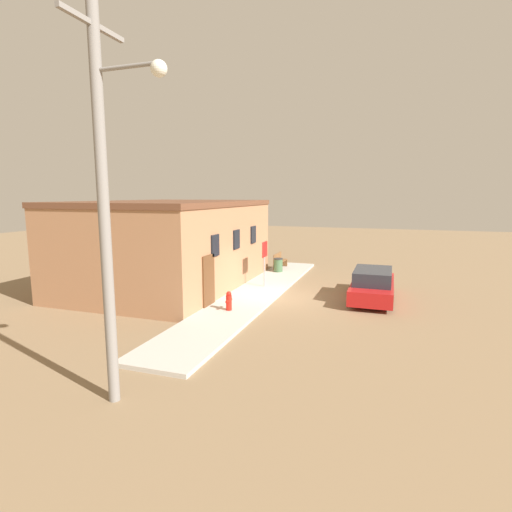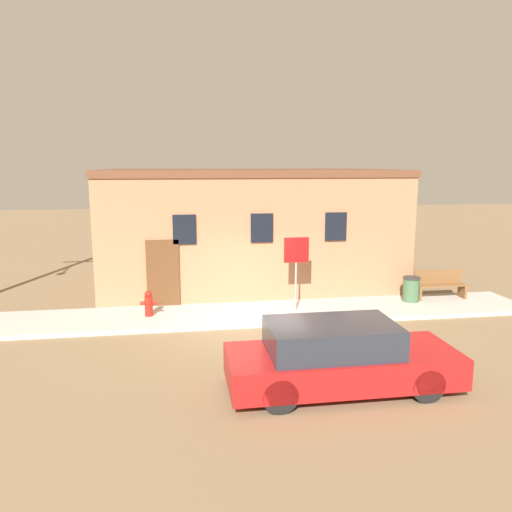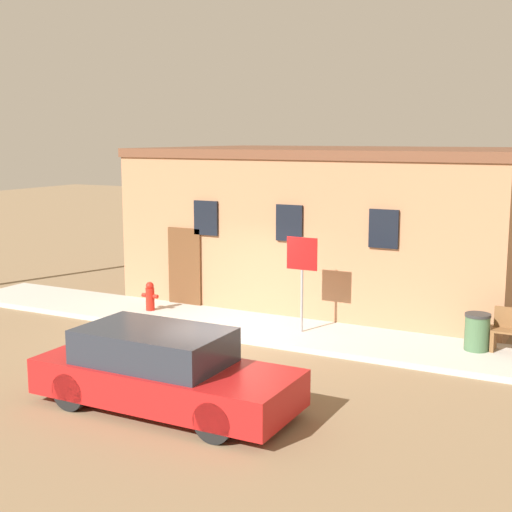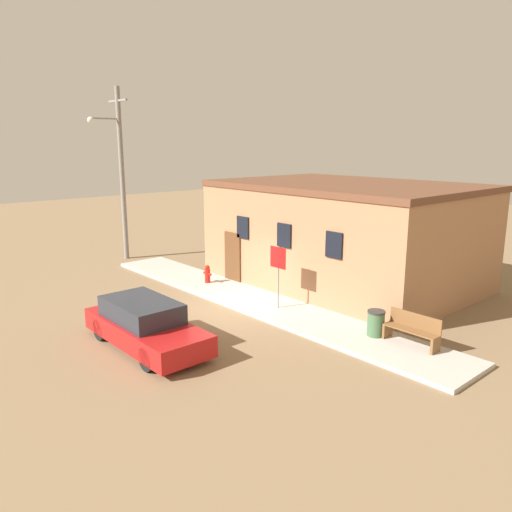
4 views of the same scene
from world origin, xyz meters
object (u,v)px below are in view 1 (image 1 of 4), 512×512
at_px(stop_sign, 265,255).
at_px(bench, 280,261).
at_px(trash_bin, 278,265).
at_px(parked_car, 373,285).
at_px(fire_hydrant, 229,301).
at_px(utility_pole, 107,194).

xyz_separation_m(stop_sign, bench, (4.98, 0.63, -1.11)).
distance_m(stop_sign, bench, 5.14).
distance_m(stop_sign, trash_bin, 4.07).
relative_size(bench, parked_car, 0.36).
bearing_deg(fire_hydrant, utility_pole, -178.23).
height_order(fire_hydrant, stop_sign, stop_sign).
xyz_separation_m(fire_hydrant, utility_pole, (-6.96, -0.22, 4.09)).
bearing_deg(stop_sign, fire_hydrant, 178.99).
relative_size(fire_hydrant, trash_bin, 0.95).
bearing_deg(trash_bin, fire_hydrant, -177.74).
height_order(fire_hydrant, parked_car, parked_car).
bearing_deg(fire_hydrant, bench, 3.38).
bearing_deg(bench, parked_car, -132.85).
distance_m(fire_hydrant, parked_car, 6.54).
height_order(stop_sign, parked_car, stop_sign).
bearing_deg(parked_car, bench, 47.15).
height_order(trash_bin, utility_pole, utility_pole).
bearing_deg(utility_pole, fire_hydrant, 1.77).
relative_size(bench, trash_bin, 2.08).
xyz_separation_m(fire_hydrant, trash_bin, (8.21, 0.32, 0.02)).
height_order(stop_sign, utility_pole, utility_pole).
bearing_deg(parked_car, trash_bin, 52.57).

